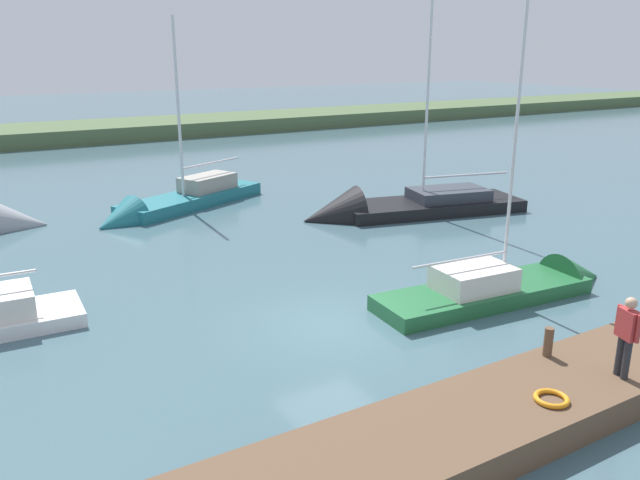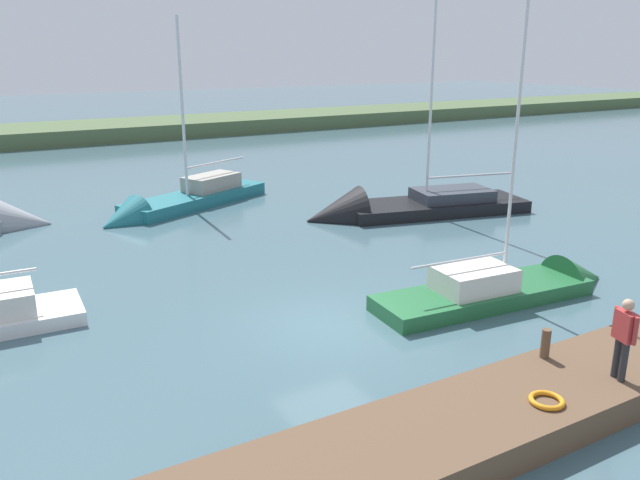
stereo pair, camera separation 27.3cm
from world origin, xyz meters
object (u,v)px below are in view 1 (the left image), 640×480
(life_ring_buoy, at_px, (551,399))
(mooring_post_far, at_px, (548,342))
(sailboat_far_left, at_px, (391,212))
(sailboat_inner_slip, at_px, (515,290))
(person_on_dock, at_px, (627,332))
(sailboat_outer_mooring, at_px, (173,207))

(life_ring_buoy, bearing_deg, mooring_post_far, -137.40)
(mooring_post_far, bearing_deg, sailboat_far_left, -113.72)
(mooring_post_far, xyz_separation_m, sailboat_inner_slip, (-3.37, -3.96, -0.80))
(sailboat_far_left, height_order, person_on_dock, sailboat_far_left)
(sailboat_outer_mooring, bearing_deg, person_on_dock, 72.38)
(mooring_post_far, distance_m, sailboat_inner_slip, 5.26)
(mooring_post_far, bearing_deg, person_on_dock, 111.57)
(sailboat_inner_slip, xyz_separation_m, person_on_dock, (2.83, 5.34, 1.46))
(sailboat_outer_mooring, distance_m, sailboat_inner_slip, 16.07)
(mooring_post_far, height_order, life_ring_buoy, mooring_post_far)
(sailboat_outer_mooring, bearing_deg, sailboat_inner_slip, 84.87)
(life_ring_buoy, xyz_separation_m, sailboat_inner_slip, (-4.79, -5.26, -0.52))
(person_on_dock, bearing_deg, sailboat_inner_slip, -101.92)
(life_ring_buoy, bearing_deg, sailboat_far_left, -116.42)
(sailboat_outer_mooring, relative_size, person_on_dock, 5.46)
(life_ring_buoy, distance_m, sailboat_inner_slip, 7.13)
(mooring_post_far, height_order, sailboat_inner_slip, sailboat_inner_slip)
(mooring_post_far, bearing_deg, sailboat_inner_slip, -130.41)
(life_ring_buoy, relative_size, person_on_dock, 0.39)
(person_on_dock, bearing_deg, sailboat_outer_mooring, -66.80)
(mooring_post_far, bearing_deg, life_ring_buoy, 42.60)
(life_ring_buoy, height_order, person_on_dock, person_on_dock)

